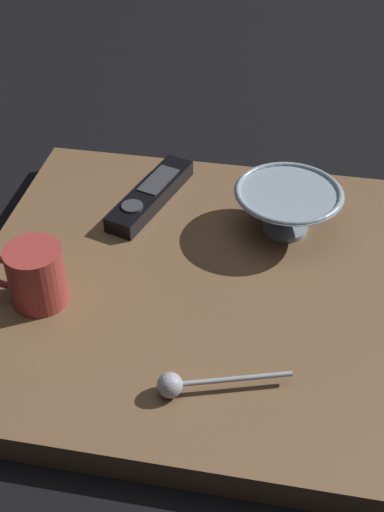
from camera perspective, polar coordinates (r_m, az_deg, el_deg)
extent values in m
plane|color=black|center=(0.91, 0.04, -3.72)|extent=(6.00, 6.00, 0.00)
cube|color=brown|center=(0.90, 0.04, -2.79)|extent=(0.56, 0.58, 0.04)
cylinder|color=#8C9EAD|center=(0.97, 7.87, 2.44)|extent=(0.06, 0.06, 0.01)
cone|color=#8C9EAD|center=(0.95, 8.05, 3.97)|extent=(0.15, 0.15, 0.06)
torus|color=#8C9EAD|center=(0.94, 8.20, 5.35)|extent=(0.15, 0.15, 0.01)
cylinder|color=#A53833|center=(0.85, -13.01, -1.63)|extent=(0.07, 0.07, 0.08)
torus|color=#A53833|center=(0.86, -15.56, -1.36)|extent=(0.01, 0.05, 0.05)
cylinder|color=#A3A5B2|center=(0.75, 3.70, -10.34)|extent=(0.04, 0.12, 0.01)
sphere|color=#A3A5B2|center=(0.75, -1.89, -10.86)|extent=(0.03, 0.03, 0.03)
cube|color=black|center=(1.02, -3.49, 5.16)|extent=(0.20, 0.10, 0.02)
cylinder|color=#3A3A42|center=(0.97, -5.08, 4.23)|extent=(0.03, 0.03, 0.00)
cube|color=#3A3A42|center=(1.02, -2.85, 6.45)|extent=(0.08, 0.05, 0.00)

